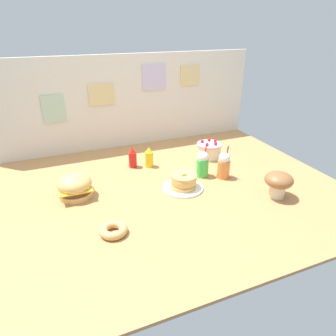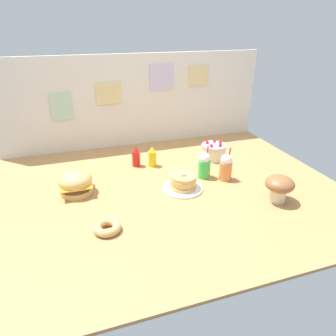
{
  "view_description": "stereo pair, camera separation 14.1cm",
  "coord_description": "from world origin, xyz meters",
  "views": [
    {
      "loc": [
        -0.71,
        -1.72,
        1.07
      ],
      "look_at": [
        0.01,
        0.04,
        0.15
      ],
      "focal_mm": 32.26,
      "sensor_mm": 36.0,
      "label": 1
    },
    {
      "loc": [
        -0.58,
        -1.77,
        1.07
      ],
      "look_at": [
        0.01,
        0.04,
        0.15
      ],
      "focal_mm": 32.26,
      "sensor_mm": 36.0,
      "label": 2
    }
  ],
  "objects": [
    {
      "name": "ground_plane",
      "position": [
        0.0,
        0.0,
        -0.01
      ],
      "size": [
        2.44,
        1.91,
        0.02
      ],
      "primitive_type": "cube",
      "color": "#B27F4C"
    },
    {
      "name": "back_wall",
      "position": [
        -0.0,
        0.95,
        0.42
      ],
      "size": [
        2.44,
        0.04,
        0.83
      ],
      "color": "silver",
      "rests_on": "ground_plane"
    },
    {
      "name": "burger",
      "position": [
        -0.62,
        0.15,
        0.08
      ],
      "size": [
        0.23,
        0.23,
        0.16
      ],
      "color": "#DBA859",
      "rests_on": "ground_plane"
    },
    {
      "name": "pancake_stack",
      "position": [
        0.1,
        -0.03,
        0.05
      ],
      "size": [
        0.29,
        0.29,
        0.13
      ],
      "color": "white",
      "rests_on": "ground_plane"
    },
    {
      "name": "layer_cake",
      "position": [
        0.54,
        0.39,
        0.07
      ],
      "size": [
        0.21,
        0.21,
        0.16
      ],
      "color": "beige",
      "rests_on": "ground_plane"
    },
    {
      "name": "ketchup_bottle",
      "position": [
        -0.13,
        0.45,
        0.08
      ],
      "size": [
        0.06,
        0.06,
        0.17
      ],
      "color": "red",
      "rests_on": "ground_plane"
    },
    {
      "name": "mustard_bottle",
      "position": [
        0.0,
        0.41,
        0.08
      ],
      "size": [
        0.06,
        0.06,
        0.17
      ],
      "color": "yellow",
      "rests_on": "ground_plane"
    },
    {
      "name": "cream_soda_cup",
      "position": [
        0.32,
        0.1,
        0.1
      ],
      "size": [
        0.09,
        0.09,
        0.26
      ],
      "color": "green",
      "rests_on": "ground_plane"
    },
    {
      "name": "orange_float_cup",
      "position": [
        0.46,
        0.01,
        0.1
      ],
      "size": [
        0.09,
        0.09,
        0.26
      ],
      "color": "orange",
      "rests_on": "ground_plane"
    },
    {
      "name": "donut_pink_glaze",
      "position": [
        -0.47,
        -0.34,
        0.03
      ],
      "size": [
        0.16,
        0.16,
        0.05
      ],
      "color": "tan",
      "rests_on": "ground_plane"
    },
    {
      "name": "mushroom_stool",
      "position": [
        0.64,
        -0.37,
        0.11
      ],
      "size": [
        0.19,
        0.19,
        0.18
      ],
      "color": "beige",
      "rests_on": "ground_plane"
    }
  ]
}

